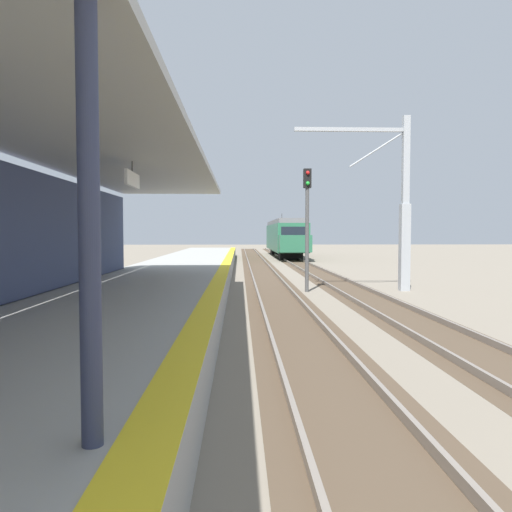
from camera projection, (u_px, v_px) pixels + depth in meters
The scene contains 7 objects.
station_platform at pixel (140, 302), 14.41m from camera, with size 5.00×80.00×0.91m.
station_building_with_canopy at pixel (9, 225), 10.01m from camera, with size 4.85×24.00×4.43m.
track_pair_nearest_platform at pixel (277, 297), 18.57m from camera, with size 2.34×120.00×0.16m.
track_pair_middle at pixel (366, 297), 18.68m from camera, with size 2.34×120.00×0.16m.
approaching_train at pixel (285, 236), 51.71m from camera, with size 2.93×19.60×4.76m.
rail_signal_post at pixel (307, 217), 20.53m from camera, with size 0.32×0.34×5.20m.
catenary_pylon_far_side at pixel (398, 207), 20.90m from camera, with size 5.00×0.40×7.50m.
Camera 1 is at (0.45, 1.56, 2.48)m, focal length 34.16 mm.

